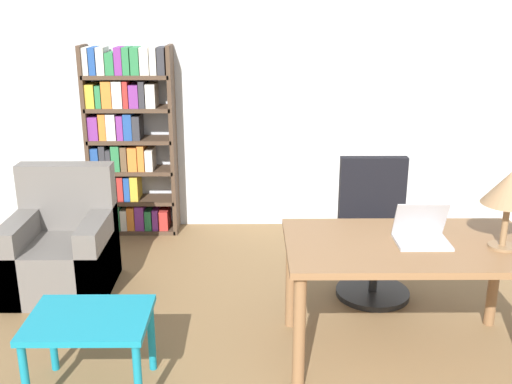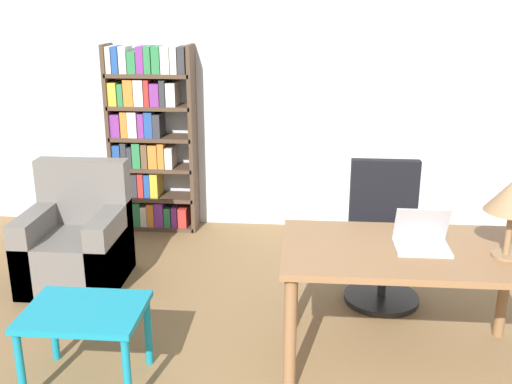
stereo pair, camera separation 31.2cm
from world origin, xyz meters
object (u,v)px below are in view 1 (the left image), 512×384
object	(u,v)px
table_lamp	(510,190)
bookshelf	(127,142)
office_chair	(374,237)
armchair	(63,251)
desk	(410,259)
side_table_blue	(90,328)
laptop	(421,234)

from	to	relation	value
table_lamp	bookshelf	xyz separation A→B (m)	(-2.58, 2.19, -0.22)
office_chair	armchair	world-z (taller)	office_chair
desk	armchair	world-z (taller)	armchair
table_lamp	bookshelf	world-z (taller)	bookshelf
office_chair	armchair	bearing A→B (deg)	178.48
table_lamp	side_table_blue	distance (m)	2.44
bookshelf	office_chair	bearing A→B (deg)	-31.67
side_table_blue	laptop	bearing A→B (deg)	11.42
laptop	table_lamp	distance (m)	0.54
office_chair	side_table_blue	bearing A→B (deg)	-145.55
laptop	bookshelf	bearing A→B (deg)	135.44
desk	table_lamp	bearing A→B (deg)	-8.34
armchair	table_lamp	bearing A→B (deg)	-19.08
desk	office_chair	bearing A→B (deg)	92.32
armchair	office_chair	bearing A→B (deg)	-1.52
desk	laptop	world-z (taller)	laptop
table_lamp	side_table_blue	world-z (taller)	table_lamp
table_lamp	side_table_blue	bearing A→B (deg)	-172.77
laptop	bookshelf	size ratio (longest dim) A/B	0.18
desk	bookshelf	world-z (taller)	bookshelf
desk	side_table_blue	bearing A→B (deg)	-168.53
table_lamp	armchair	world-z (taller)	table_lamp
office_chair	side_table_blue	world-z (taller)	office_chair
laptop	table_lamp	size ratio (longest dim) A/B	0.67
armchair	bookshelf	distance (m)	1.35
side_table_blue	bookshelf	distance (m)	2.54
laptop	bookshelf	world-z (taller)	bookshelf
side_table_blue	table_lamp	bearing A→B (deg)	7.23
side_table_blue	bookshelf	bearing A→B (deg)	96.00
desk	side_table_blue	world-z (taller)	desk
side_table_blue	office_chair	bearing A→B (deg)	34.45
table_lamp	side_table_blue	xyz separation A→B (m)	(-2.32, -0.29, -0.69)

